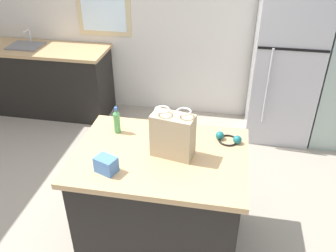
% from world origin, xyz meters
% --- Properties ---
extents(ground, '(6.52, 6.52, 0.00)m').
position_xyz_m(ground, '(0.00, 0.00, 0.00)').
color(ground, '#9E9384').
extents(back_wall, '(5.43, 0.13, 2.59)m').
position_xyz_m(back_wall, '(-0.01, 2.23, 1.30)').
color(back_wall, silver).
rests_on(back_wall, ground).
extents(kitchen_island, '(1.24, 0.90, 0.89)m').
position_xyz_m(kitchen_island, '(0.28, -0.06, 0.45)').
color(kitchen_island, black).
rests_on(kitchen_island, ground).
extents(refrigerator, '(0.71, 0.68, 1.89)m').
position_xyz_m(refrigerator, '(1.32, 1.84, 0.94)').
color(refrigerator, '#B7B7BC').
rests_on(refrigerator, ground).
extents(sink_counter, '(1.60, 0.61, 1.07)m').
position_xyz_m(sink_counter, '(-1.60, 1.87, 0.45)').
color(sink_counter, black).
rests_on(sink_counter, ground).
extents(shopping_bag, '(0.31, 0.20, 0.36)m').
position_xyz_m(shopping_bag, '(0.37, -0.05, 1.05)').
color(shopping_bag, tan).
rests_on(shopping_bag, kitchen_island).
extents(small_box, '(0.16, 0.14, 0.11)m').
position_xyz_m(small_box, '(-0.03, -0.32, 0.94)').
color(small_box, '#4775B7').
rests_on(small_box, kitchen_island).
extents(bottle, '(0.05, 0.05, 0.22)m').
position_xyz_m(bottle, '(-0.10, 0.16, 0.98)').
color(bottle, '#4C9956').
rests_on(bottle, kitchen_island).
extents(ear_defenders, '(0.20, 0.18, 0.06)m').
position_xyz_m(ear_defenders, '(0.75, 0.19, 0.91)').
color(ear_defenders, black).
rests_on(ear_defenders, kitchen_island).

